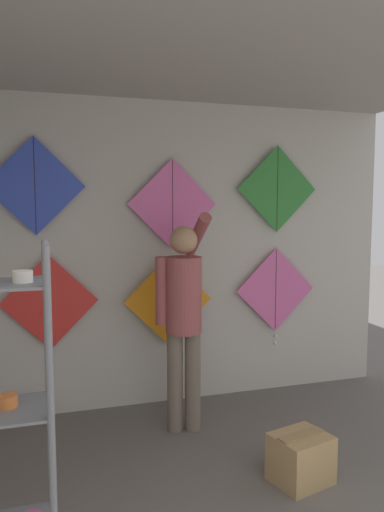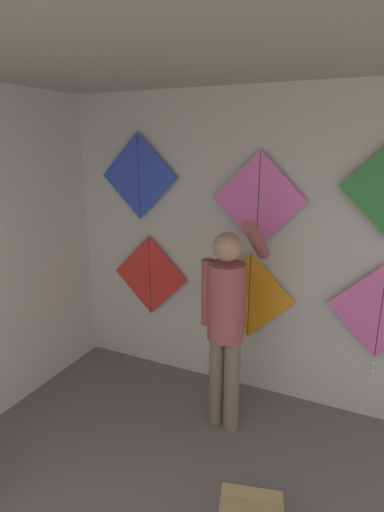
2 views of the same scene
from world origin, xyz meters
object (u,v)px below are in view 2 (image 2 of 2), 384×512
at_px(kite_3, 139,177).
at_px(kite_4, 259,200).
at_px(kite_2, 381,313).
at_px(kite_1, 249,296).
at_px(kite_0, 150,276).
at_px(shopkeeper, 226,315).

relative_size(kite_3, kite_4, 1.00).
bearing_deg(kite_2, kite_1, 179.98).
bearing_deg(kite_1, kite_0, 180.00).
distance_m(shopkeeper, kite_2, 1.25).
bearing_deg(kite_0, kite_1, 0.00).
bearing_deg(kite_1, kite_2, -0.02).
bearing_deg(shopkeeper, kite_3, 166.38).
xyz_separation_m(kite_0, kite_3, (-0.09, 0.00, 0.99)).
bearing_deg(kite_0, kite_4, 0.00).
height_order(kite_1, kite_4, kite_4).
bearing_deg(shopkeeper, kite_0, 164.40).
relative_size(kite_0, kite_1, 1.00).
bearing_deg(shopkeeper, kite_4, 96.45).
distance_m(shopkeeper, kite_3, 1.61).
relative_size(shopkeeper, kite_1, 2.17).
xyz_separation_m(kite_2, kite_3, (-2.24, 0.00, 1.01)).
height_order(shopkeeper, kite_3, kite_3).
height_order(shopkeeper, kite_1, shopkeeper).
bearing_deg(kite_0, kite_3, 180.00).
xyz_separation_m(kite_0, kite_2, (2.15, -0.00, -0.01)).
xyz_separation_m(kite_1, kite_2, (1.10, -0.00, 0.03)).
distance_m(kite_1, kite_2, 1.10).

